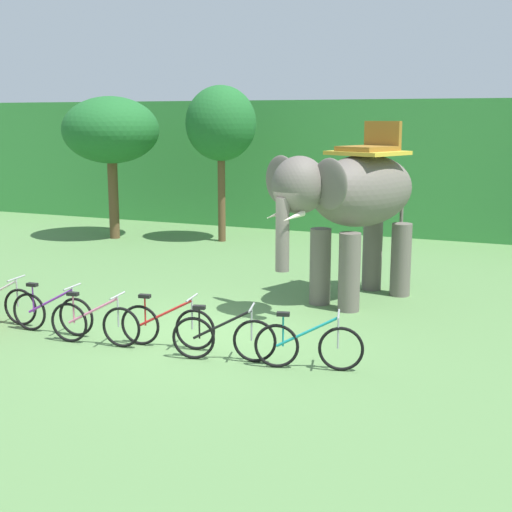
{
  "coord_description": "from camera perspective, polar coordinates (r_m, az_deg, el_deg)",
  "views": [
    {
      "loc": [
        5.46,
        -10.89,
        3.87
      ],
      "look_at": [
        0.47,
        1.0,
        1.3
      ],
      "focal_mm": 49.18,
      "sensor_mm": 36.0,
      "label": 1
    }
  ],
  "objects": [
    {
      "name": "bike_pink",
      "position": [
        12.41,
        -12.99,
        -5.34
      ],
      "size": [
        1.7,
        0.52,
        0.92
      ],
      "color": "black",
      "rests_on": "ground"
    },
    {
      "name": "bike_purple",
      "position": [
        13.24,
        -16.25,
        -4.45
      ],
      "size": [
        1.71,
        0.52,
        0.92
      ],
      "color": "black",
      "rests_on": "ground"
    },
    {
      "name": "elephant",
      "position": [
        14.64,
        7.93,
        4.62
      ],
      "size": [
        2.93,
        4.18,
        3.78
      ],
      "color": "#665E56",
      "rests_on": "ground"
    },
    {
      "name": "tree_left",
      "position": [
        22.87,
        -11.72,
        9.93
      ],
      "size": [
        3.04,
        3.04,
        4.5
      ],
      "color": "brown",
      "rests_on": "ground"
    },
    {
      "name": "foliage_hedge",
      "position": [
        26.18,
        10.78,
        7.43
      ],
      "size": [
        36.0,
        6.0,
        4.42
      ],
      "primitive_type": "cube",
      "color": "#3D8E42",
      "rests_on": "ground"
    },
    {
      "name": "bike_black",
      "position": [
        11.33,
        -2.65,
        -6.65
      ],
      "size": [
        1.67,
        0.6,
        0.92
      ],
      "color": "black",
      "rests_on": "ground"
    },
    {
      "name": "bike_red",
      "position": [
        12.05,
        -7.24,
        -5.63
      ],
      "size": [
        1.7,
        0.52,
        0.92
      ],
      "color": "black",
      "rests_on": "ground"
    },
    {
      "name": "tree_center_right",
      "position": [
        21.87,
        -2.87,
        10.65
      ],
      "size": [
        2.17,
        2.17,
        4.82
      ],
      "color": "brown",
      "rests_on": "ground"
    },
    {
      "name": "ground_plane",
      "position": [
        12.78,
        -3.7,
        -6.38
      ],
      "size": [
        80.0,
        80.0,
        0.0
      ],
      "primitive_type": "plane",
      "color": "#567F47"
    },
    {
      "name": "bike_teal",
      "position": [
        10.98,
        4.28,
        -7.27
      ],
      "size": [
        1.67,
        0.6,
        0.92
      ],
      "color": "black",
      "rests_on": "ground"
    }
  ]
}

